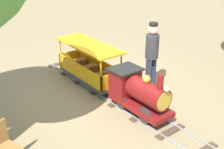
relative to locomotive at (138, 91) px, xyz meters
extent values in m
plane|color=#8C7A56|center=(0.00, -1.22, -0.49)|extent=(60.00, 60.00, 0.00)
cube|color=gray|center=(-0.21, -0.87, -0.47)|extent=(0.03, 5.70, 0.04)
cube|color=gray|center=(0.21, -0.87, -0.47)|extent=(0.03, 5.70, 0.04)
cube|color=#4C3828|center=(0.00, -3.37, -0.47)|extent=(0.66, 0.14, 0.03)
cube|color=#4C3828|center=(0.00, -2.65, -0.47)|extent=(0.66, 0.14, 0.03)
cube|color=#4C3828|center=(0.00, -1.94, -0.47)|extent=(0.66, 0.14, 0.03)
cube|color=#4C3828|center=(0.00, -1.23, -0.47)|extent=(0.66, 0.14, 0.03)
cube|color=#4C3828|center=(0.00, -0.52, -0.47)|extent=(0.66, 0.14, 0.03)
cube|color=#4C3828|center=(0.00, 0.20, -0.47)|extent=(0.66, 0.14, 0.03)
cube|color=#4C3828|center=(0.00, 0.91, -0.47)|extent=(0.66, 0.14, 0.03)
cube|color=maroon|center=(0.00, 0.08, -0.28)|extent=(0.54, 1.40, 0.10)
cylinder|color=maroon|center=(0.00, 0.28, 0.07)|extent=(0.44, 0.85, 0.44)
cylinder|color=#B7932D|center=(0.00, 0.70, 0.07)|extent=(0.37, 0.02, 0.37)
cylinder|color=maroon|center=(0.00, 0.57, 0.42)|extent=(0.12, 0.12, 0.26)
sphere|color=#B7932D|center=(0.00, 0.23, 0.34)|extent=(0.16, 0.16, 0.16)
cube|color=maroon|center=(0.00, -0.40, 0.05)|extent=(0.54, 0.45, 0.55)
cube|color=black|center=(0.00, -0.40, 0.34)|extent=(0.62, 0.53, 0.04)
sphere|color=#F2EAB2|center=(0.00, 0.73, 0.33)|extent=(0.10, 0.10, 0.10)
cylinder|color=#2D2D2D|center=(-0.21, 0.43, -0.29)|extent=(0.05, 0.32, 0.32)
cylinder|color=#2D2D2D|center=(0.21, 0.43, -0.29)|extent=(0.05, 0.32, 0.32)
cylinder|color=#2D2D2D|center=(-0.21, -0.27, -0.29)|extent=(0.05, 0.32, 0.32)
cylinder|color=#2D2D2D|center=(0.21, -0.27, -0.29)|extent=(0.05, 0.32, 0.32)
cube|color=#3F3F3F|center=(0.00, -1.77, -0.31)|extent=(0.62, 1.90, 0.08)
cube|color=orange|center=(-0.29, -1.77, -0.09)|extent=(0.04, 1.90, 0.35)
cube|color=orange|center=(0.29, -1.77, -0.09)|extent=(0.04, 1.90, 0.35)
cube|color=orange|center=(0.00, -0.84, -0.09)|extent=(0.62, 0.04, 0.35)
cube|color=orange|center=(0.00, -2.70, -0.09)|extent=(0.62, 0.04, 0.35)
cylinder|color=orange|center=(-0.28, -0.87, 0.11)|extent=(0.04, 0.04, 0.75)
cylinder|color=orange|center=(0.28, -0.87, 0.11)|extent=(0.04, 0.04, 0.75)
cylinder|color=orange|center=(-0.28, -2.67, 0.11)|extent=(0.04, 0.04, 0.75)
cylinder|color=orange|center=(0.28, -2.67, 0.11)|extent=(0.04, 0.04, 0.75)
cube|color=orange|center=(0.00, -1.77, 0.50)|extent=(0.72, 2.00, 0.04)
cube|color=olive|center=(0.00, -2.31, -0.15)|extent=(0.46, 0.20, 0.24)
cube|color=olive|center=(0.00, -1.77, -0.15)|extent=(0.46, 0.20, 0.24)
cube|color=olive|center=(0.00, -1.24, -0.15)|extent=(0.46, 0.20, 0.24)
cylinder|color=#262626|center=(-0.21, -1.11, -0.33)|extent=(0.04, 0.24, 0.24)
cylinder|color=#262626|center=(0.21, -1.11, -0.33)|extent=(0.04, 0.24, 0.24)
cylinder|color=#262626|center=(-0.21, -2.44, -0.33)|extent=(0.04, 0.24, 0.24)
cylinder|color=#262626|center=(0.21, -2.44, -0.33)|extent=(0.04, 0.24, 0.24)
cylinder|color=#282D47|center=(-1.05, -0.60, -0.09)|extent=(0.12, 0.12, 0.80)
cylinder|color=#282D47|center=(-0.87, -0.60, -0.09)|extent=(0.12, 0.12, 0.80)
cylinder|color=#333338|center=(-0.96, -0.60, 0.59)|extent=(0.30, 0.30, 0.55)
sphere|color=beige|center=(-0.96, -0.60, 0.97)|extent=(0.22, 0.22, 0.22)
cylinder|color=black|center=(-0.96, -0.60, 1.10)|extent=(0.20, 0.20, 0.06)
camera|label=1|loc=(3.52, 3.71, 2.61)|focal=45.80mm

